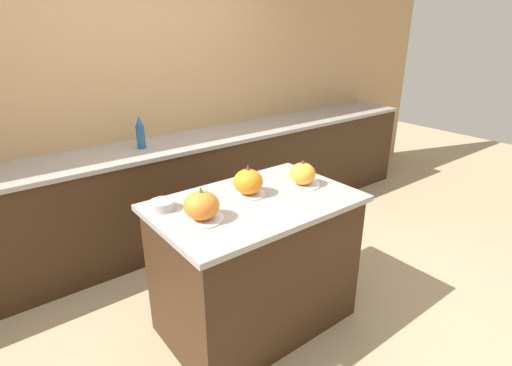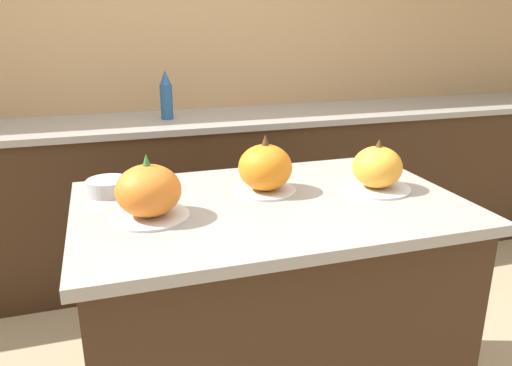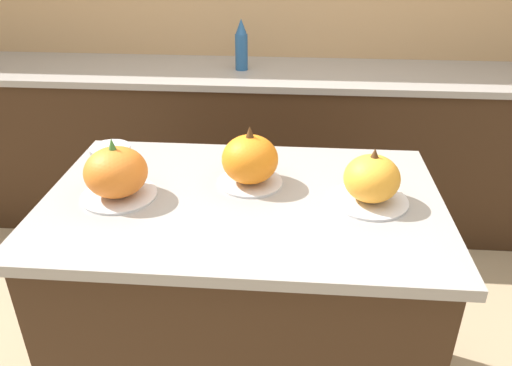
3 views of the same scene
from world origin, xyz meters
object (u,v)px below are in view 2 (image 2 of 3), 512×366
pumpkin_cake_center (265,169)px  bottle_tall (166,96)px  pumpkin_cake_right (377,169)px  pumpkin_cake_left (149,192)px  mixing_bowl (108,187)px

pumpkin_cake_center → bottle_tall: 1.27m
pumpkin_cake_right → bottle_tall: 1.46m
pumpkin_cake_left → bottle_tall: bottle_tall is taller
mixing_bowl → pumpkin_cake_center: bearing=-14.6°
pumpkin_cake_left → pumpkin_cake_center: 0.42m
pumpkin_cake_right → bottle_tall: size_ratio=0.88×
pumpkin_cake_center → bottle_tall: bottle_tall is taller
pumpkin_cake_left → mixing_bowl: bearing=113.8°
pumpkin_cake_left → pumpkin_cake_center: bearing=16.6°
pumpkin_cake_left → pumpkin_cake_right: pumpkin_cake_left is taller
pumpkin_cake_center → pumpkin_cake_right: size_ratio=0.89×
pumpkin_cake_center → mixing_bowl: 0.53m
pumpkin_cake_right → bottle_tall: bottle_tall is taller
pumpkin_cake_right → mixing_bowl: bearing=165.9°
pumpkin_cake_right → bottle_tall: bearing=111.6°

